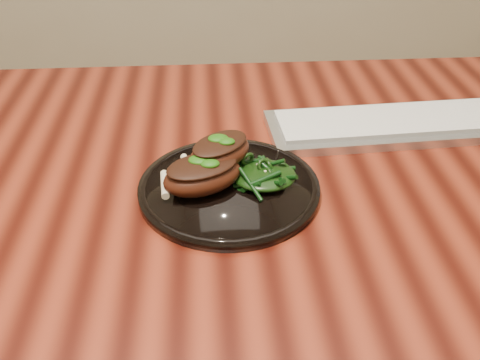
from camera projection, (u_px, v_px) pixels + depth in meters
name	position (u px, v px, depth m)	size (l,w,h in m)	color
desk	(219.00, 201.00, 0.90)	(1.60, 0.80, 0.75)	#340C06
plate	(229.00, 188.00, 0.78)	(0.26, 0.26, 0.02)	black
lamb_chop_front	(202.00, 174.00, 0.75)	(0.14, 0.12, 0.05)	#3E170B
lamb_chop_back	(220.00, 151.00, 0.77)	(0.12, 0.12, 0.05)	#3E170B
herb_smear	(206.00, 163.00, 0.82)	(0.09, 0.06, 0.01)	#114507
greens_heap	(264.00, 172.00, 0.77)	(0.09, 0.09, 0.04)	black
keyboard	(402.00, 124.00, 0.94)	(0.48, 0.17, 0.02)	#B8BABC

